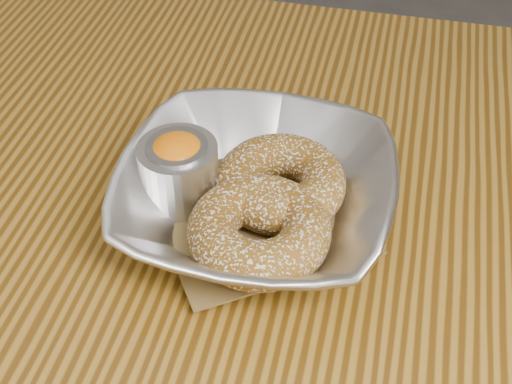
% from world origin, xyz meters
% --- Properties ---
extents(table, '(1.20, 0.80, 0.75)m').
position_xyz_m(table, '(0.00, 0.00, 0.65)').
color(table, brown).
rests_on(table, ground_plane).
extents(serving_bowl, '(0.20, 0.20, 0.05)m').
position_xyz_m(serving_bowl, '(0.11, 0.06, 0.78)').
color(serving_bowl, silver).
rests_on(serving_bowl, table).
extents(parchment, '(0.20, 0.20, 0.00)m').
position_xyz_m(parchment, '(0.11, 0.06, 0.76)').
color(parchment, brown).
rests_on(parchment, table).
extents(donut_back, '(0.11, 0.11, 0.03)m').
position_xyz_m(donut_back, '(0.13, 0.08, 0.78)').
color(donut_back, brown).
rests_on(donut_back, parchment).
extents(donut_front, '(0.12, 0.12, 0.04)m').
position_xyz_m(donut_front, '(0.12, 0.03, 0.78)').
color(donut_front, brown).
rests_on(donut_front, parchment).
extents(ramekin, '(0.06, 0.06, 0.06)m').
position_xyz_m(ramekin, '(0.05, 0.07, 0.79)').
color(ramekin, silver).
rests_on(ramekin, table).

